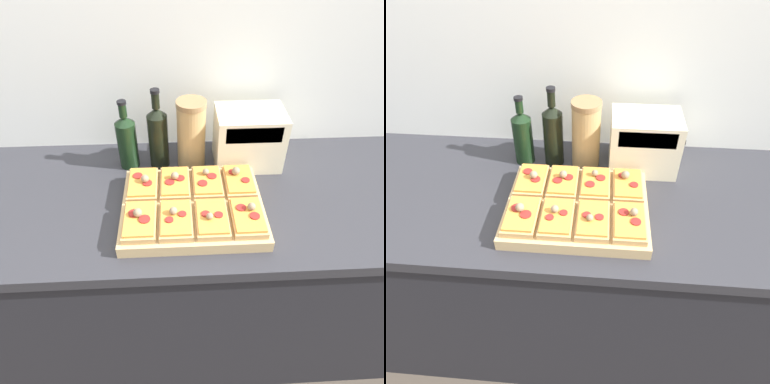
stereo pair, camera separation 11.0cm
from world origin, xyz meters
TOP-DOWN VIEW (x-y plane):
  - wall_back at (0.00, 0.67)m, footprint 6.00×0.06m
  - kitchen_counter at (0.00, 0.32)m, footprint 2.63×0.67m
  - cutting_board at (0.05, 0.23)m, footprint 0.45×0.35m
  - pizza_slice_back_left at (-0.11, 0.32)m, footprint 0.10×0.16m
  - pizza_slice_back_midleft at (0.00, 0.32)m, footprint 0.10×0.16m
  - pizza_slice_back_midright at (0.11, 0.32)m, footprint 0.10×0.16m
  - pizza_slice_back_right at (0.21, 0.32)m, footprint 0.10×0.16m
  - pizza_slice_front_left at (-0.11, 0.15)m, footprint 0.10×0.16m
  - pizza_slice_front_midleft at (-0.00, 0.15)m, footprint 0.10×0.16m
  - pizza_slice_front_midright at (0.11, 0.15)m, footprint 0.10×0.16m
  - pizza_slice_front_right at (0.22, 0.15)m, footprint 0.10×0.16m
  - olive_oil_bottle at (-0.17, 0.50)m, footprint 0.07×0.07m
  - wine_bottle at (-0.06, 0.50)m, footprint 0.07×0.07m
  - grain_jar_tall at (0.06, 0.50)m, footprint 0.11×0.11m
  - toaster_oven at (0.27, 0.50)m, footprint 0.27×0.17m

SIDE VIEW (x-z plane):
  - kitchen_counter at x=0.00m, z-range 0.00..0.89m
  - cutting_board at x=0.05m, z-range 0.88..0.92m
  - pizza_slice_front_midright at x=0.11m, z-range 0.91..0.96m
  - pizza_slice_back_midright at x=0.11m, z-range 0.91..0.96m
  - pizza_slice_front_midleft at x=0.00m, z-range 0.91..0.96m
  - pizza_slice_front_right at x=0.22m, z-range 0.91..0.96m
  - pizza_slice_back_midleft at x=0.00m, z-range 0.91..0.97m
  - pizza_slice_back_left at x=-0.11m, z-range 0.91..0.97m
  - pizza_slice_front_left at x=-0.11m, z-range 0.91..0.97m
  - pizza_slice_back_right at x=0.21m, z-range 0.91..0.97m
  - toaster_oven at x=0.27m, z-range 0.89..1.10m
  - olive_oil_bottle at x=-0.17m, z-range 0.86..1.12m
  - wine_bottle at x=-0.06m, z-range 0.86..1.16m
  - grain_jar_tall at x=0.06m, z-range 0.89..1.14m
  - wall_back at x=0.00m, z-range 0.00..2.50m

